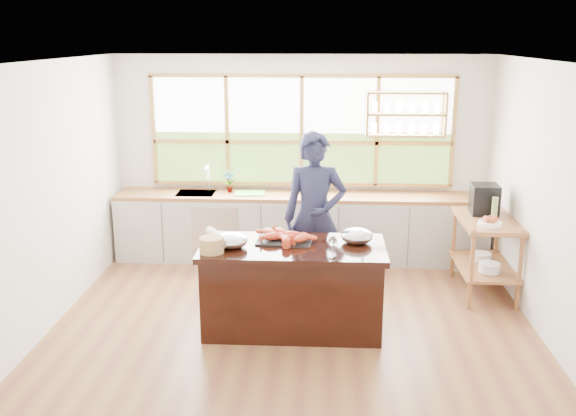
# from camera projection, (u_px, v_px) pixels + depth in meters

# --- Properties ---
(ground_plane) EXTENTS (5.00, 5.00, 0.00)m
(ground_plane) POSITION_uv_depth(u_px,v_px,m) (294.00, 320.00, 6.84)
(ground_plane) COLOR brown
(room_shell) EXTENTS (5.02, 4.52, 2.71)m
(room_shell) POSITION_uv_depth(u_px,v_px,m) (298.00, 149.00, 6.88)
(room_shell) COLOR silver
(room_shell) RESTS_ON ground_plane
(back_counter) EXTENTS (4.90, 0.63, 0.90)m
(back_counter) POSITION_uv_depth(u_px,v_px,m) (299.00, 227.00, 8.60)
(back_counter) COLOR #B9B6AF
(back_counter) RESTS_ON ground_plane
(right_shelf_unit) EXTENTS (0.62, 1.10, 0.90)m
(right_shelf_unit) POSITION_uv_depth(u_px,v_px,m) (486.00, 243.00, 7.43)
(right_shelf_unit) COLOR brown
(right_shelf_unit) RESTS_ON ground_plane
(island) EXTENTS (1.85, 0.90, 0.90)m
(island) POSITION_uv_depth(u_px,v_px,m) (293.00, 287.00, 6.53)
(island) COLOR black
(island) RESTS_ON ground_plane
(cook) EXTENTS (0.71, 0.47, 1.93)m
(cook) POSITION_uv_depth(u_px,v_px,m) (315.00, 218.00, 7.17)
(cook) COLOR #1B1E39
(cook) RESTS_ON ground_plane
(potted_plant) EXTENTS (0.18, 0.15, 0.29)m
(potted_plant) POSITION_uv_depth(u_px,v_px,m) (229.00, 182.00, 8.55)
(potted_plant) COLOR slate
(potted_plant) RESTS_ON back_counter
(cutting_board) EXTENTS (0.43, 0.34, 0.01)m
(cutting_board) POSITION_uv_depth(u_px,v_px,m) (250.00, 193.00, 8.51)
(cutting_board) COLOR #4EC740
(cutting_board) RESTS_ON back_counter
(espresso_machine) EXTENTS (0.32, 0.34, 0.35)m
(espresso_machine) POSITION_uv_depth(u_px,v_px,m) (484.00, 199.00, 7.52)
(espresso_machine) COLOR black
(espresso_machine) RESTS_ON right_shelf_unit
(wine_bottle) EXTENTS (0.08, 0.08, 0.27)m
(wine_bottle) POSITION_uv_depth(u_px,v_px,m) (495.00, 209.00, 7.26)
(wine_bottle) COLOR #8DAA58
(wine_bottle) RESTS_ON right_shelf_unit
(fruit_bowl) EXTENTS (0.26, 0.26, 0.11)m
(fruit_bowl) POSITION_uv_depth(u_px,v_px,m) (490.00, 222.00, 7.07)
(fruit_bowl) COLOR white
(fruit_bowl) RESTS_ON right_shelf_unit
(slate_board) EXTENTS (0.58, 0.44, 0.02)m
(slate_board) POSITION_uv_depth(u_px,v_px,m) (285.00, 240.00, 6.56)
(slate_board) COLOR black
(slate_board) RESTS_ON island
(lobster_pile) EXTENTS (0.55, 0.48, 0.08)m
(lobster_pile) POSITION_uv_depth(u_px,v_px,m) (284.00, 236.00, 6.54)
(lobster_pile) COLOR red
(lobster_pile) RESTS_ON slate_board
(mixing_bowl_left) EXTENTS (0.32, 0.32, 0.16)m
(mixing_bowl_left) POSITION_uv_depth(u_px,v_px,m) (231.00, 241.00, 6.35)
(mixing_bowl_left) COLOR #B7BBBF
(mixing_bowl_left) RESTS_ON island
(mixing_bowl_right) EXTENTS (0.33, 0.33, 0.16)m
(mixing_bowl_right) POSITION_uv_depth(u_px,v_px,m) (357.00, 236.00, 6.49)
(mixing_bowl_right) COLOR #B7BBBF
(mixing_bowl_right) RESTS_ON island
(wine_glass) EXTENTS (0.08, 0.08, 0.22)m
(wine_glass) POSITION_uv_depth(u_px,v_px,m) (333.00, 242.00, 6.02)
(wine_glass) COLOR white
(wine_glass) RESTS_ON island
(wicker_basket) EXTENTS (0.24, 0.24, 0.15)m
(wicker_basket) POSITION_uv_depth(u_px,v_px,m) (212.00, 245.00, 6.19)
(wicker_basket) COLOR #A88950
(wicker_basket) RESTS_ON island
(parchment_roll) EXTENTS (0.23, 0.30, 0.08)m
(parchment_roll) POSITION_uv_depth(u_px,v_px,m) (215.00, 234.00, 6.67)
(parchment_roll) COLOR white
(parchment_roll) RESTS_ON island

